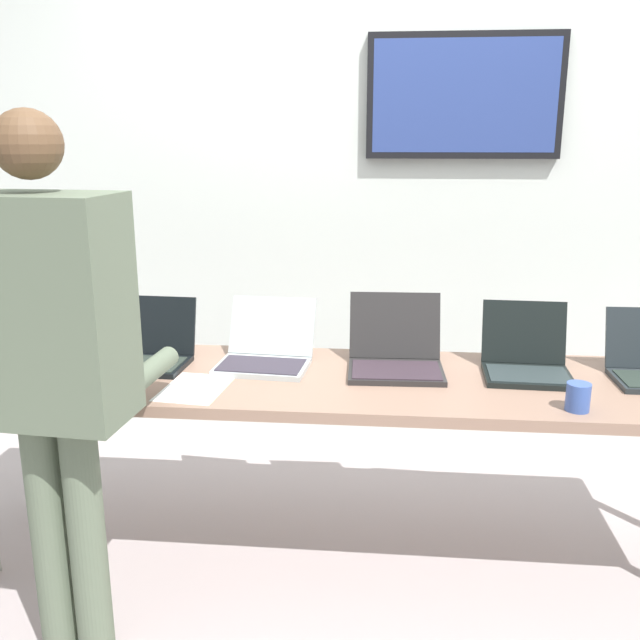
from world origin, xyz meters
name	(u,v)px	position (x,y,z in m)	size (l,w,h in m)	color
ground	(343,556)	(0.00, 0.00, -0.02)	(8.00, 8.00, 0.04)	#A79B9B
back_wall	(362,207)	(0.01, 1.13, 1.24)	(8.00, 0.11, 2.45)	silver
workbench	(344,390)	(0.00, 0.00, 0.68)	(2.80, 0.70, 0.73)	#92705D
equipment_box	(35,321)	(-1.19, 0.04, 0.90)	(0.32, 0.41, 0.34)	gray
laptop_station_0	(142,349)	(-0.80, 0.09, 0.79)	(0.39, 0.32, 0.24)	black
laptop_station_1	(266,351)	(-0.31, 0.12, 0.78)	(0.37, 0.37, 0.23)	#ADB5B6
laptop_station_2	(395,353)	(0.19, 0.11, 0.79)	(0.36, 0.36, 0.27)	#272525
laptop_station_3	(526,359)	(0.67, 0.10, 0.79)	(0.32, 0.32, 0.25)	black
person	(51,350)	(-0.79, -0.62, 1.00)	(0.47, 0.61, 1.66)	#5C6853
coffee_mug	(578,397)	(0.77, -0.25, 0.78)	(0.08, 0.08, 0.09)	#3854A2
paper_sheet	(195,388)	(-0.52, -0.17, 0.73)	(0.24, 0.32, 0.00)	white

